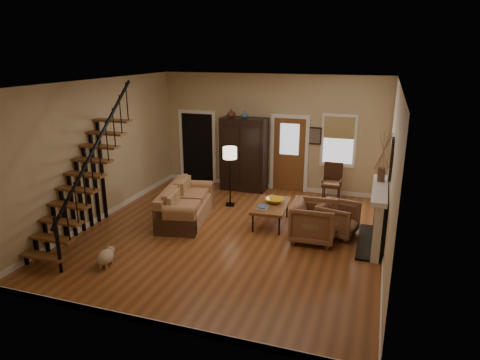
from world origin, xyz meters
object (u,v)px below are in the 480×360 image
(sofa, at_px, (186,204))
(armchair_right, at_px, (338,219))
(armchair_left, at_px, (314,222))
(floor_lamp, at_px, (230,177))
(armoire, at_px, (244,154))
(side_chair, at_px, (332,183))
(coffee_table, at_px, (271,214))

(sofa, relative_size, armchair_right, 2.63)
(armchair_left, height_order, armchair_right, armchair_left)
(armchair_right, distance_m, floor_lamp, 3.07)
(armoire, relative_size, armchair_right, 2.58)
(armchair_left, distance_m, side_chair, 2.69)
(coffee_table, distance_m, armchair_right, 1.55)
(sofa, xyz_separation_m, armchair_right, (3.55, 0.26, -0.03))
(armoire, relative_size, coffee_table, 1.64)
(sofa, bearing_deg, armchair_left, -14.62)
(coffee_table, bearing_deg, floor_lamp, 146.17)
(sofa, height_order, armchair_left, armchair_left)
(armoire, height_order, floor_lamp, armoire)
(coffee_table, xyz_separation_m, armchair_left, (1.09, -0.57, 0.18))
(armchair_right, bearing_deg, armchair_left, 147.53)
(armchair_left, xyz_separation_m, floor_lamp, (-2.42, 1.46, 0.35))
(sofa, bearing_deg, floor_lamp, 51.01)
(coffee_table, bearing_deg, armoire, 121.40)
(side_chair, bearing_deg, sofa, -141.60)
(sofa, distance_m, side_chair, 4.01)
(sofa, distance_m, coffee_table, 2.04)
(armchair_left, xyz_separation_m, armchair_right, (0.46, 0.45, -0.06))
(armchair_right, xyz_separation_m, floor_lamp, (-2.88, 1.01, 0.41))
(sofa, distance_m, armchair_right, 3.56)
(armchair_right, bearing_deg, side_chair, 23.10)
(armoire, bearing_deg, armchair_right, -39.42)
(coffee_table, bearing_deg, armchair_left, -27.64)
(coffee_table, height_order, side_chair, side_chair)
(coffee_table, height_order, armchair_right, armchair_right)
(sofa, distance_m, floor_lamp, 1.48)
(coffee_table, bearing_deg, side_chair, 61.75)
(coffee_table, relative_size, armchair_left, 1.36)
(armoire, bearing_deg, sofa, -102.36)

